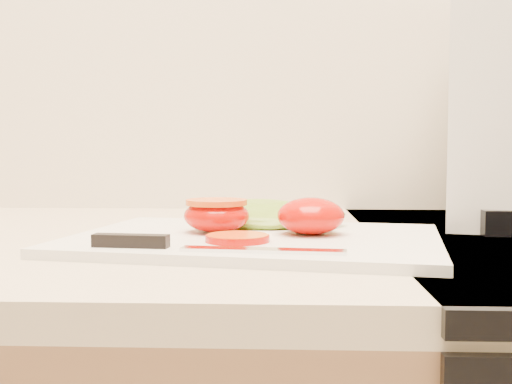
{
  "coord_description": "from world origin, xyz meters",
  "views": [
    {
      "loc": [
        0.07,
        0.94,
        1.03
      ],
      "look_at": [
        0.04,
        1.62,
        0.99
      ],
      "focal_mm": 45.0,
      "sensor_mm": 36.0,
      "label": 1
    }
  ],
  "objects": [
    {
      "name": "lettuce_leaf_0",
      "position": [
        0.04,
        1.69,
        0.95
      ],
      "size": [
        0.15,
        0.1,
        0.03
      ],
      "primitive_type": "ellipsoid",
      "rotation": [
        0.0,
        0.0,
        0.06
      ],
      "color": "#75AD2D",
      "rests_on": "cutting_board"
    },
    {
      "name": "lettuce_leaf_1",
      "position": [
        0.08,
        1.69,
        0.95
      ],
      "size": [
        0.11,
        0.08,
        0.02
      ],
      "primitive_type": "ellipsoid",
      "rotation": [
        0.0,
        0.0,
        -0.03
      ],
      "color": "#75AD2D",
      "rests_on": "cutting_board"
    },
    {
      "name": "knife",
      "position": [
        -0.03,
        1.51,
        0.94
      ],
      "size": [
        0.23,
        0.05,
        0.01
      ],
      "rotation": [
        0.0,
        0.0,
        -0.1
      ],
      "color": "silver",
      "rests_on": "cutting_board"
    },
    {
      "name": "tomato_slice_0",
      "position": [
        0.02,
        1.56,
        0.94
      ],
      "size": [
        0.06,
        0.06,
        0.01
      ],
      "primitive_type": "cylinder",
      "color": "orange",
      "rests_on": "cutting_board"
    },
    {
      "name": "tomato_half_cut",
      "position": [
        -0.01,
        1.63,
        0.96
      ],
      "size": [
        0.07,
        0.07,
        0.04
      ],
      "color": "#CD0402",
      "rests_on": "cutting_board"
    },
    {
      "name": "tomato_half_dome",
      "position": [
        0.1,
        1.62,
        0.96
      ],
      "size": [
        0.07,
        0.07,
        0.04
      ],
      "primitive_type": "ellipsoid",
      "color": "#CD0402",
      "rests_on": "cutting_board"
    },
    {
      "name": "cutting_board",
      "position": [
        0.04,
        1.61,
        0.94
      ],
      "size": [
        0.42,
        0.34,
        0.01
      ],
      "primitive_type": "cube",
      "rotation": [
        0.0,
        0.0,
        -0.18
      ],
      "color": "silver",
      "rests_on": "counter"
    }
  ]
}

